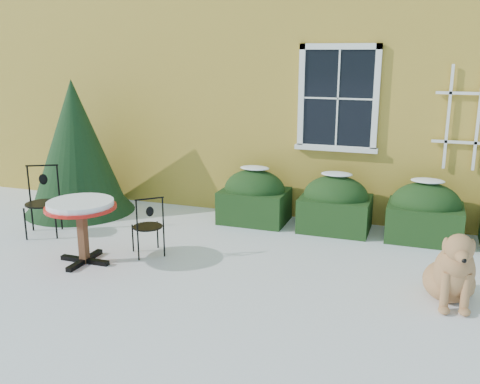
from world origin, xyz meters
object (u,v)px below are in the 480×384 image
at_px(patio_chair_near, 148,226).
at_px(dog, 452,273).
at_px(bistro_table, 81,212).
at_px(evergreen_shrub, 77,160).
at_px(patio_chair_far, 43,201).

bearing_deg(patio_chair_near, dog, 134.86).
bearing_deg(bistro_table, patio_chair_near, 38.38).
bearing_deg(dog, evergreen_shrub, 155.55).
distance_m(patio_chair_near, dog, 3.81).
height_order(evergreen_shrub, dog, evergreen_shrub).
distance_m(patio_chair_near, patio_chair_far, 1.94).
distance_m(evergreen_shrub, dog, 6.18).
distance_m(bistro_table, patio_chair_far, 1.49).
relative_size(evergreen_shrub, patio_chair_near, 2.68).
height_order(patio_chair_far, dog, patio_chair_far).
xyz_separation_m(patio_chair_near, patio_chair_far, (-1.92, 0.26, 0.10)).
relative_size(evergreen_shrub, patio_chair_far, 2.18).
xyz_separation_m(patio_chair_near, dog, (3.80, -0.19, -0.06)).
bearing_deg(evergreen_shrub, bistro_table, -53.27).
bearing_deg(patio_chair_near, patio_chair_far, -49.99).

